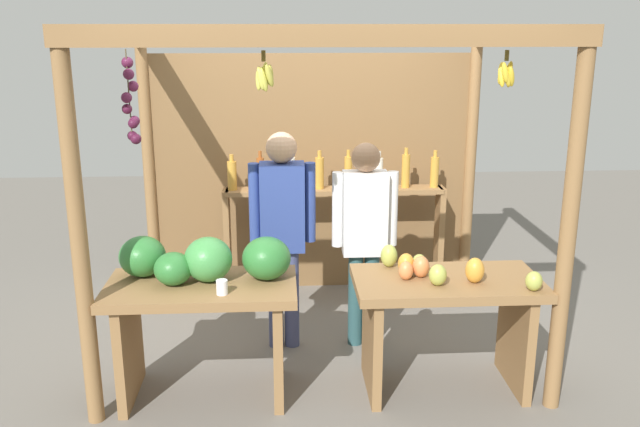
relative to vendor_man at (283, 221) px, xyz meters
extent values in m
plane|color=slate|center=(0.27, 0.13, -0.98)|extent=(12.00, 12.00, 0.00)
cylinder|color=olive|center=(-1.17, -0.95, 0.20)|extent=(0.10, 0.10, 2.36)
cylinder|color=olive|center=(1.70, -0.95, 0.20)|extent=(0.10, 0.10, 2.36)
cylinder|color=olive|center=(-1.17, 1.21, 0.20)|extent=(0.10, 0.10, 2.36)
cylinder|color=olive|center=(1.70, 1.21, 0.20)|extent=(0.10, 0.10, 2.36)
cube|color=olive|center=(0.27, -0.95, 1.32)|extent=(2.97, 0.12, 0.12)
cube|color=olive|center=(-1.17, 0.13, 1.32)|extent=(0.12, 2.25, 0.12)
cube|color=olive|center=(1.70, 0.13, 1.32)|extent=(0.12, 2.25, 0.12)
cube|color=brown|center=(0.27, 1.23, 0.08)|extent=(2.87, 0.04, 2.13)
cylinder|color=brown|center=(1.27, -0.89, 1.21)|extent=(0.02, 0.02, 0.06)
ellipsoid|color=gold|center=(1.30, -0.88, 1.09)|extent=(0.04, 0.07, 0.12)
ellipsoid|color=gold|center=(1.30, -0.87, 1.12)|extent=(0.05, 0.06, 0.12)
ellipsoid|color=gold|center=(1.28, -0.85, 1.09)|extent=(0.08, 0.05, 0.12)
ellipsoid|color=gold|center=(1.26, -0.86, 1.10)|extent=(0.06, 0.06, 0.13)
ellipsoid|color=gold|center=(1.25, -0.88, 1.12)|extent=(0.05, 0.08, 0.12)
ellipsoid|color=gold|center=(1.25, -0.89, 1.09)|extent=(0.04, 0.07, 0.12)
ellipsoid|color=gold|center=(1.26, -0.92, 1.12)|extent=(0.06, 0.05, 0.12)
ellipsoid|color=gold|center=(1.27, -0.91, 1.09)|extent=(0.07, 0.04, 0.12)
ellipsoid|color=gold|center=(1.30, -0.91, 1.09)|extent=(0.06, 0.06, 0.13)
cylinder|color=brown|center=(-0.09, -0.87, 1.21)|extent=(0.02, 0.02, 0.06)
ellipsoid|color=#D1CC4C|center=(-0.06, -0.87, 1.10)|extent=(0.04, 0.08, 0.14)
ellipsoid|color=#D1CC4C|center=(-0.08, -0.85, 1.08)|extent=(0.07, 0.07, 0.14)
ellipsoid|color=#D1CC4C|center=(-0.09, -0.83, 1.11)|extent=(0.06, 0.04, 0.14)
ellipsoid|color=#D1CC4C|center=(-0.11, -0.85, 1.08)|extent=(0.06, 0.06, 0.14)
ellipsoid|color=#D1CC4C|center=(-0.12, -0.86, 1.08)|extent=(0.04, 0.07, 0.14)
ellipsoid|color=#D1CC4C|center=(-0.11, -0.89, 1.09)|extent=(0.06, 0.06, 0.14)
ellipsoid|color=#D1CC4C|center=(-0.09, -0.89, 1.08)|extent=(0.06, 0.04, 0.14)
ellipsoid|color=#D1CC4C|center=(-0.06, -0.90, 1.10)|extent=(0.07, 0.07, 0.14)
cylinder|color=#4C422D|center=(-0.91, -0.57, 0.96)|extent=(0.01, 0.01, 0.55)
sphere|color=#511938|center=(-0.91, -0.55, 1.16)|extent=(0.07, 0.07, 0.07)
sphere|color=#511938|center=(-0.90, -0.59, 1.09)|extent=(0.07, 0.07, 0.07)
sphere|color=#601E42|center=(-0.88, -0.55, 1.02)|extent=(0.07, 0.07, 0.07)
sphere|color=#511938|center=(-0.92, -0.60, 0.96)|extent=(0.06, 0.06, 0.06)
sphere|color=#47142D|center=(-0.92, -0.59, 0.89)|extent=(0.06, 0.06, 0.06)
sphere|color=#511938|center=(-0.89, -0.56, 0.81)|extent=(0.06, 0.06, 0.06)
sphere|color=#47142D|center=(-0.89, -0.58, 0.80)|extent=(0.06, 0.06, 0.06)
sphere|color=#47142D|center=(-0.91, -0.56, 0.72)|extent=(0.06, 0.06, 0.06)
sphere|color=#47142D|center=(-0.88, -0.57, 0.70)|extent=(0.07, 0.07, 0.07)
cube|color=olive|center=(-0.52, -0.68, -0.23)|extent=(1.21, 0.64, 0.06)
cube|color=olive|center=(-1.01, -0.68, -0.62)|extent=(0.06, 0.58, 0.72)
cube|color=olive|center=(-0.04, -0.68, -0.62)|extent=(0.06, 0.58, 0.72)
ellipsoid|color=#429347|center=(-0.48, -0.62, -0.06)|extent=(0.41, 0.41, 0.29)
ellipsoid|color=#2D7533|center=(-0.11, -0.61, -0.07)|extent=(0.40, 0.40, 0.28)
ellipsoid|color=#2D7533|center=(-0.69, -0.68, -0.10)|extent=(0.32, 0.32, 0.21)
ellipsoid|color=#2D7533|center=(-0.91, -0.51, -0.07)|extent=(0.36, 0.36, 0.26)
cylinder|color=white|center=(-0.37, -0.86, -0.16)|extent=(0.07, 0.07, 0.09)
cube|color=olive|center=(1.06, -0.68, -0.23)|extent=(1.21, 0.64, 0.06)
cube|color=olive|center=(0.57, -0.68, -0.62)|extent=(0.06, 0.58, 0.72)
cube|color=olive|center=(1.54, -0.68, -0.62)|extent=(0.06, 0.58, 0.72)
ellipsoid|color=#A8B24C|center=(0.71, -0.43, -0.13)|extent=(0.14, 0.14, 0.15)
ellipsoid|color=gold|center=(0.81, -0.57, -0.14)|extent=(0.14, 0.14, 0.14)
ellipsoid|color=#E07F47|center=(0.89, -0.64, -0.13)|extent=(0.16, 0.16, 0.14)
ellipsoid|color=#A8B24C|center=(0.97, -0.79, -0.14)|extent=(0.14, 0.14, 0.14)
ellipsoid|color=#A8B24C|center=(1.54, -0.91, -0.14)|extent=(0.12, 0.12, 0.12)
ellipsoid|color=#A8B24C|center=(0.91, -0.48, -0.15)|extent=(0.12, 0.12, 0.10)
ellipsoid|color=#E07F47|center=(0.78, -0.68, -0.14)|extent=(0.13, 0.13, 0.12)
ellipsoid|color=gold|center=(1.21, -0.76, -0.12)|extent=(0.17, 0.17, 0.16)
cube|color=olive|center=(-0.48, 0.94, -0.48)|extent=(0.05, 0.20, 1.00)
cube|color=olive|center=(1.39, 0.94, -0.48)|extent=(0.05, 0.20, 1.00)
cube|color=olive|center=(0.45, 0.94, 0.00)|extent=(1.87, 0.22, 0.04)
cylinder|color=gold|center=(-0.42, 0.94, 0.14)|extent=(0.08, 0.08, 0.25)
cylinder|color=gold|center=(-0.42, 0.94, 0.29)|extent=(0.04, 0.04, 0.06)
cylinder|color=#994C1E|center=(-0.18, 0.94, 0.15)|extent=(0.06, 0.06, 0.27)
cylinder|color=#994C1E|center=(-0.18, 0.94, 0.32)|extent=(0.03, 0.03, 0.06)
cylinder|color=silver|center=(0.08, 0.94, 0.15)|extent=(0.08, 0.08, 0.27)
cylinder|color=silver|center=(0.08, 0.94, 0.32)|extent=(0.03, 0.03, 0.06)
cylinder|color=gold|center=(0.32, 0.94, 0.15)|extent=(0.07, 0.07, 0.27)
cylinder|color=gold|center=(0.32, 0.94, 0.32)|extent=(0.03, 0.03, 0.06)
cylinder|color=gold|center=(0.57, 0.94, 0.15)|extent=(0.07, 0.07, 0.27)
cylinder|color=gold|center=(0.57, 0.94, 0.32)|extent=(0.03, 0.03, 0.06)
cylinder|color=silver|center=(0.83, 0.94, 0.15)|extent=(0.07, 0.07, 0.26)
cylinder|color=silver|center=(0.83, 0.94, 0.31)|extent=(0.03, 0.03, 0.06)
cylinder|color=gold|center=(1.07, 0.94, 0.16)|extent=(0.07, 0.07, 0.29)
cylinder|color=gold|center=(1.07, 0.94, 0.33)|extent=(0.03, 0.03, 0.06)
cylinder|color=gold|center=(1.32, 0.94, 0.15)|extent=(0.07, 0.07, 0.26)
cylinder|color=gold|center=(1.32, 0.94, 0.31)|extent=(0.03, 0.03, 0.06)
cylinder|color=#414873|center=(-0.06, 0.00, -0.60)|extent=(0.11, 0.11, 0.77)
cylinder|color=#414873|center=(0.06, 0.00, -0.60)|extent=(0.11, 0.11, 0.77)
cube|color=#2D428C|center=(0.00, 0.00, 0.11)|extent=(0.32, 0.19, 0.65)
cylinder|color=#2D428C|center=(-0.20, 0.00, 0.14)|extent=(0.08, 0.08, 0.58)
cylinder|color=#2D428C|center=(0.20, 0.00, 0.14)|extent=(0.08, 0.08, 0.58)
sphere|color=tan|center=(0.00, 0.00, 0.54)|extent=(0.22, 0.22, 0.22)
cylinder|color=#294F53|center=(0.54, 0.00, -0.62)|extent=(0.11, 0.11, 0.73)
cylinder|color=#294F53|center=(0.66, 0.00, -0.62)|extent=(0.11, 0.11, 0.73)
cube|color=white|center=(0.60, 0.00, 0.05)|extent=(0.32, 0.19, 0.62)
cylinder|color=white|center=(0.40, 0.00, 0.08)|extent=(0.08, 0.08, 0.55)
cylinder|color=white|center=(0.80, 0.00, 0.08)|extent=(0.08, 0.08, 0.55)
sphere|color=#997051|center=(0.60, 0.00, 0.46)|extent=(0.21, 0.21, 0.21)
camera|label=1|loc=(0.00, -4.71, 1.37)|focal=37.97mm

